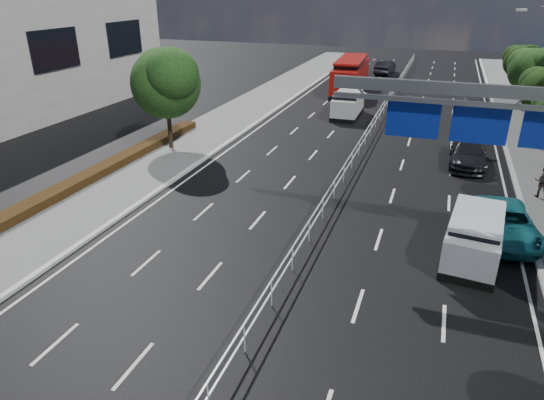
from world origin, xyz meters
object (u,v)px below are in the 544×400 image
(overhead_gantry, at_px, (503,119))
(silver_minivan, at_px, (474,236))
(pedestrian_b, at_px, (543,182))
(white_minivan, at_px, (348,104))
(parked_car_dark, at_px, (468,153))
(near_car_dark, at_px, (385,67))
(red_bus, at_px, (351,74))
(near_car_silver, at_px, (348,108))
(parked_car_teal, at_px, (506,223))

(overhead_gantry, height_order, silver_minivan, overhead_gantry)
(pedestrian_b, bearing_deg, white_minivan, -32.59)
(pedestrian_b, bearing_deg, parked_car_dark, -37.11)
(near_car_dark, distance_m, parked_car_dark, 32.81)
(red_bus, height_order, near_car_dark, red_bus)
(white_minivan, distance_m, silver_minivan, 22.85)
(red_bus, xyz_separation_m, near_car_silver, (1.87, -10.67, -1.01))
(overhead_gantry, height_order, parked_car_dark, overhead_gantry)
(overhead_gantry, relative_size, red_bus, 0.93)
(red_bus, xyz_separation_m, parked_car_dark, (11.09, -19.97, -0.95))
(overhead_gantry, bearing_deg, white_minivan, 114.69)
(parked_car_teal, bearing_deg, red_bus, 105.73)
(silver_minivan, xyz_separation_m, pedestrian_b, (3.42, 7.32, 0.03))
(red_bus, height_order, parked_car_teal, red_bus)
(silver_minivan, height_order, pedestrian_b, silver_minivan)
(white_minivan, relative_size, near_car_silver, 1.17)
(near_car_silver, xyz_separation_m, silver_minivan, (9.22, -20.93, 0.26))
(parked_car_teal, xyz_separation_m, parked_car_dark, (-1.37, 9.34, 0.06))
(near_car_silver, relative_size, parked_car_teal, 0.82)
(red_bus, distance_m, silver_minivan, 33.50)
(red_bus, relative_size, near_car_silver, 2.72)
(overhead_gantry, height_order, near_car_dark, overhead_gantry)
(near_car_silver, distance_m, parked_car_teal, 21.44)
(near_car_silver, xyz_separation_m, near_car_dark, (0.21, 22.25, 0.13))
(overhead_gantry, relative_size, white_minivan, 2.16)
(near_car_dark, relative_size, pedestrian_b, 2.99)
(parked_car_dark, bearing_deg, overhead_gantry, -87.99)
(near_car_dark, xyz_separation_m, silver_minivan, (9.01, -43.19, 0.13))
(silver_minivan, xyz_separation_m, parked_car_teal, (1.37, 2.29, -0.26))
(near_car_dark, height_order, parked_car_teal, near_car_dark)
(silver_minivan, bearing_deg, red_bus, 115.83)
(parked_car_teal, bearing_deg, parked_car_dark, 91.04)
(parked_car_teal, bearing_deg, overhead_gantry, -127.41)
(near_car_dark, distance_m, silver_minivan, 44.12)
(near_car_dark, height_order, parked_car_dark, near_car_dark)
(overhead_gantry, relative_size, parked_car_dark, 2.00)
(red_bus, bearing_deg, overhead_gantry, -73.05)
(near_car_dark, bearing_deg, silver_minivan, 106.14)
(white_minivan, xyz_separation_m, near_car_silver, (-0.00, 0.02, -0.31))
(overhead_gantry, bearing_deg, red_bus, 109.92)
(white_minivan, distance_m, parked_car_dark, 13.08)
(white_minivan, relative_size, red_bus, 0.43)
(near_car_dark, xyz_separation_m, parked_car_dark, (9.01, -31.55, -0.08))
(red_bus, relative_size, near_car_dark, 2.21)
(near_car_dark, bearing_deg, white_minivan, 93.83)
(overhead_gantry, distance_m, parked_car_dark, 12.30)
(pedestrian_b, bearing_deg, parked_car_teal, 82.33)
(red_bus, xyz_separation_m, near_car_dark, (2.08, 11.58, -0.88))
(white_minivan, height_order, red_bus, red_bus)
(pedestrian_b, bearing_deg, near_car_silver, -32.63)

